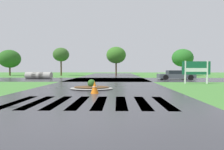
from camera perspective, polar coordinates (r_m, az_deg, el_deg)
The scene contains 10 objects.
ground_plane at distance 5.04m, azimuth -12.70°, elevation -15.62°, with size 120.00×120.00×0.10m, color #478438.
asphalt_roadway at distance 14.77m, azimuth -3.07°, elevation -3.66°, with size 9.80×80.00×0.01m, color #35353A.
asphalt_cross_road at distance 25.07m, azimuth -1.15°, elevation -1.30°, with size 90.00×8.82×0.01m, color #35353A.
crosswalk_stripes at distance 8.58m, azimuth -6.51°, elevation -7.84°, with size 6.75×3.41×0.01m.
estate_billboard at distance 20.19m, azimuth 23.16°, elevation 1.62°, with size 2.59×0.21×2.15m.
median_island at distance 13.87m, azimuth -5.94°, elevation -3.52°, with size 3.00×2.31×0.68m.
car_blue_compact at distance 26.34m, azimuth 17.93°, elevation -0.06°, with size 4.56×2.15×1.17m.
drainage_pipe_stack at distance 28.66m, azimuth -20.43°, elevation -0.11°, with size 3.84×1.52×0.91m.
traffic_cone at distance 11.43m, azimuth -5.04°, elevation -3.61°, with size 0.46×0.46×0.71m.
background_treeline at distance 37.47m, azimuth -5.59°, elevation 5.17°, with size 36.81×4.44×5.40m.
Camera 1 is at (1.20, -4.65, 1.48)m, focal length 31.62 mm.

